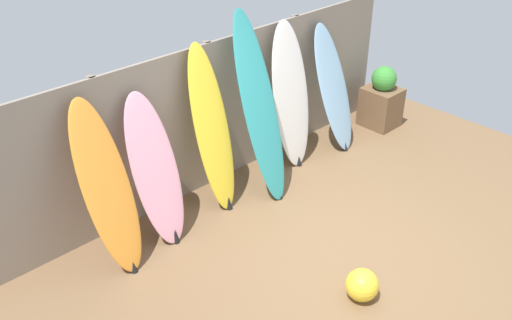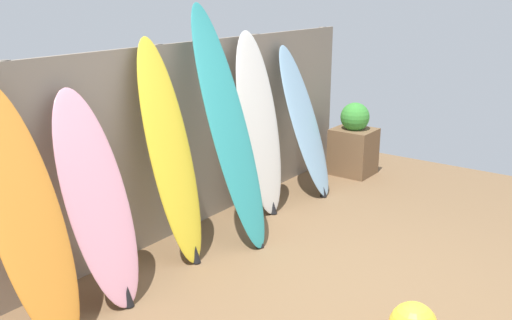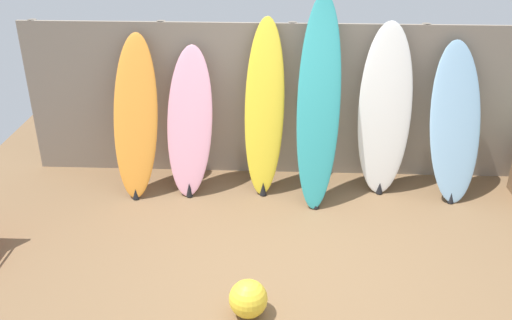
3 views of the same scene
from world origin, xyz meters
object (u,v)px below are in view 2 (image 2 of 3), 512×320
object	(u,v)px
surfboard_pink_1	(97,200)
surfboard_teal_3	(229,128)
surfboard_white_4	(260,125)
planter_box	(354,143)
surfboard_yellow_2	(171,153)
surfboard_skyblue_5	(305,122)
surfboard_orange_0	(27,217)

from	to	relation	value
surfboard_pink_1	surfboard_teal_3	bearing A→B (deg)	-4.71
surfboard_white_4	planter_box	xyz separation A→B (m)	(1.72, -0.21, -0.52)
surfboard_pink_1	surfboard_yellow_2	xyz separation A→B (m)	(0.82, 0.05, 0.16)
surfboard_pink_1	planter_box	size ratio (longest dim) A/B	1.74
surfboard_yellow_2	surfboard_skyblue_5	world-z (taller)	surfboard_yellow_2
surfboard_white_4	surfboard_skyblue_5	xyz separation A→B (m)	(0.75, -0.08, -0.10)
surfboard_teal_3	surfboard_pink_1	bearing A→B (deg)	175.29
surfboard_teal_3	planter_box	xyz separation A→B (m)	(2.46, -0.02, -0.67)
surfboard_orange_0	surfboard_yellow_2	world-z (taller)	surfboard_yellow_2
surfboard_orange_0	surfboard_white_4	bearing A→B (deg)	2.52
surfboard_orange_0	surfboard_white_4	size ratio (longest dim) A/B	0.92
surfboard_pink_1	surfboard_skyblue_5	distance (m)	2.88
surfboard_skyblue_5	surfboard_yellow_2	bearing A→B (deg)	178.50
surfboard_orange_0	surfboard_yellow_2	bearing A→B (deg)	3.76
surfboard_white_4	planter_box	distance (m)	1.81
surfboard_white_4	surfboard_yellow_2	bearing A→B (deg)	-178.81
surfboard_orange_0	surfboard_skyblue_5	bearing A→B (deg)	0.64
surfboard_teal_3	surfboard_skyblue_5	size ratio (longest dim) A/B	1.29
surfboard_teal_3	surfboard_skyblue_5	xyz separation A→B (m)	(1.48, 0.12, -0.24)
surfboard_yellow_2	surfboard_teal_3	size ratio (longest dim) A/B	0.88
surfboard_orange_0	surfboard_pink_1	bearing A→B (deg)	3.68
surfboard_teal_3	planter_box	distance (m)	2.55
surfboard_orange_0	planter_box	size ratio (longest dim) A/B	1.89
surfboard_skyblue_5	surfboard_pink_1	bearing A→B (deg)	-179.98
surfboard_orange_0	surfboard_teal_3	size ratio (longest dim) A/B	0.80
surfboard_teal_3	surfboard_skyblue_5	world-z (taller)	surfboard_teal_3
surfboard_orange_0	planter_box	xyz separation A→B (m)	(4.44, -0.10, -0.45)
surfboard_yellow_2	surfboard_teal_3	distance (m)	0.61
surfboard_white_4	planter_box	size ratio (longest dim) A/B	2.05
surfboard_yellow_2	surfboard_orange_0	bearing A→B (deg)	-176.24
surfboard_pink_1	surfboard_yellow_2	size ratio (longest dim) A/B	0.84
surfboard_pink_1	planter_box	bearing A→B (deg)	-1.98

